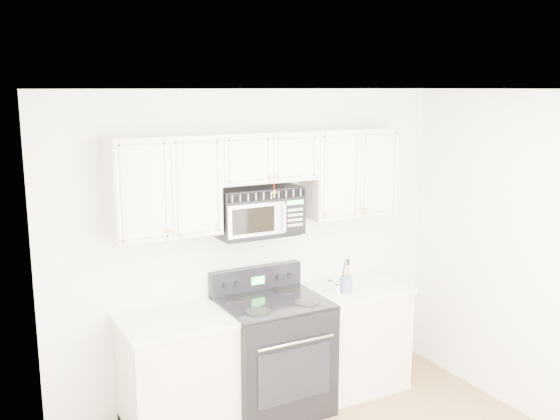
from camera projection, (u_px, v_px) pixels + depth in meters
room at (383, 312)px, 3.71m from camera, size 3.51×3.51×2.61m
base_cabinet_left at (179, 379)px, 4.75m from camera, size 0.86×0.65×0.92m
base_cabinet_right at (352, 340)px, 5.49m from camera, size 0.86×0.65×0.92m
range at (273, 353)px, 5.08m from camera, size 0.82×0.75×1.14m
upper_cabinets at (263, 174)px, 4.96m from camera, size 2.44×0.37×0.75m
microwave at (258, 211)px, 4.98m from camera, size 0.69×0.40×0.38m
utensil_crock at (346, 284)px, 5.22m from camera, size 0.11×0.11×0.29m
shaker_salt at (338, 289)px, 5.16m from camera, size 0.04×0.04×0.10m
shaker_pepper at (331, 285)px, 5.25m from camera, size 0.05×0.05×0.11m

